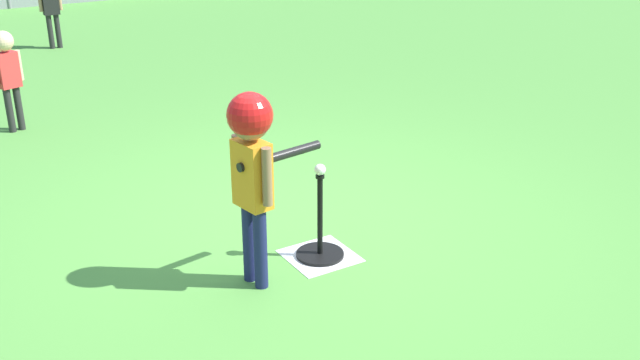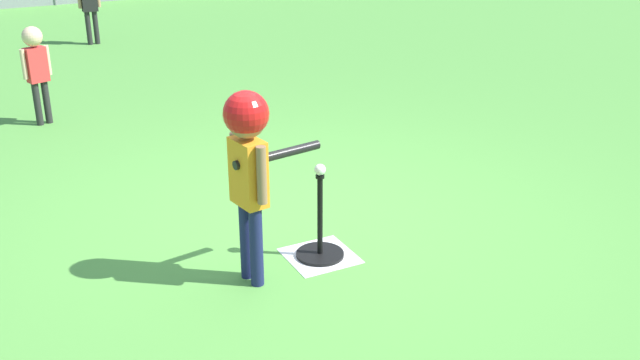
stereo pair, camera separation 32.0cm
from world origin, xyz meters
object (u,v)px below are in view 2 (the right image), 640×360
(batting_tee, at_px, (320,244))
(batter_child, at_px, (249,149))
(fielder_near_right, at_px, (36,62))
(baseball_on_tee, at_px, (320,170))

(batting_tee, relative_size, batter_child, 0.48)
(batting_tee, relative_size, fielder_near_right, 0.59)
(batting_tee, distance_m, fielder_near_right, 4.00)
(batter_child, bearing_deg, batting_tee, 9.27)
(baseball_on_tee, height_order, fielder_near_right, fielder_near_right)
(batting_tee, height_order, fielder_near_right, fielder_near_right)
(baseball_on_tee, distance_m, fielder_near_right, 3.96)
(batter_child, distance_m, fielder_near_right, 3.93)
(baseball_on_tee, distance_m, batter_child, 0.58)
(baseball_on_tee, bearing_deg, batting_tee, 0.00)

